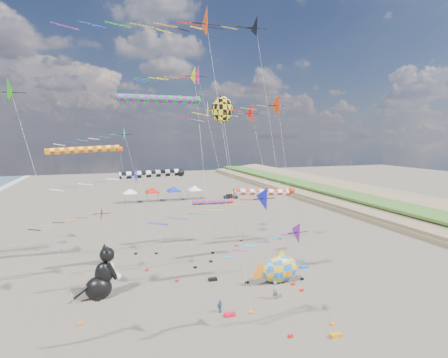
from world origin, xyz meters
name	(u,v)px	position (x,y,z in m)	size (l,w,h in m)	color
ground	(273,350)	(0.00, 0.00, 0.00)	(260.00, 260.00, 0.00)	brown
delta_kite_0	(282,236)	(1.32, 1.40, 7.79)	(9.42, 1.76, 9.02)	#6F1695
delta_kite_1	(209,23)	(-3.08, 5.16, 23.28)	(12.62, 2.50, 24.83)	#DD4207
delta_kite_2	(234,203)	(-2.62, 0.97, 10.51)	(10.54, 1.81, 11.81)	#141AB7
delta_kite_3	(256,25)	(4.43, 13.73, 26.33)	(13.74, 2.56, 27.90)	black
delta_kite_4	(267,108)	(2.94, 7.65, 17.47)	(11.78, 2.38, 18.95)	red
delta_kite_5	(112,137)	(-10.02, 23.08, 14.89)	(10.64, 1.73, 16.18)	#1FC6DF
delta_kite_7	(120,180)	(-9.54, 13.73, 10.84)	(11.56, 1.90, 12.17)	#1727D2
delta_kite_8	(254,115)	(5.93, 17.62, 17.54)	(11.59, 2.66, 19.09)	red
delta_kite_9	(189,77)	(-1.01, 20.99, 21.99)	(10.12, 2.43, 23.48)	#E7FA07
delta_kite_10	(197,76)	(0.42, 22.80, 22.55)	(15.79, 2.90, 24.25)	#F11782
delta_kite_11	(99,216)	(-11.64, 17.69, 6.68)	(10.26, 1.87, 7.97)	#E92F02
windsock_0	(163,100)	(-4.61, 18.07, 18.95)	(10.34, 0.93, 19.48)	#188638
windsock_1	(87,150)	(-12.82, 23.80, 13.39)	(9.91, 0.77, 13.84)	#D64212
windsock_2	(215,202)	(3.32, 24.78, 5.97)	(7.21, 0.74, 6.38)	red
windsock_3	(266,193)	(4.09, 9.99, 9.53)	(7.91, 0.66, 9.93)	red
windsock_4	(154,174)	(-5.86, 16.79, 10.98)	(8.20, 0.80, 11.43)	black
angelfish_kite	(220,111)	(0.35, 13.02, 17.52)	(3.74, 3.02, 18.99)	yellow
cat_inflatable	(101,272)	(-11.55, 12.51, 2.49)	(3.68, 1.84, 4.97)	black
fish_inflatable	(279,269)	(5.77, 10.17, 1.44)	(5.53, 2.12, 3.56)	blue
person_adult	(275,291)	(3.67, 6.88, 0.85)	(0.62, 0.41, 1.71)	gray
child_green	(277,278)	(5.47, 10.16, 0.52)	(0.50, 0.39, 1.04)	#1D8250
child_blue	(220,306)	(-1.94, 6.22, 0.57)	(0.67, 0.28, 1.14)	#295C95
kite_bag_0	(336,335)	(5.19, -0.07, 0.15)	(0.90, 0.44, 0.30)	orange
kite_bag_1	(213,279)	(-0.61, 12.79, 0.15)	(0.90, 0.44, 0.30)	black
kite_bag_2	(304,267)	(10.34, 12.80, 0.15)	(0.90, 0.44, 0.30)	blue
kite_bag_3	(230,315)	(-1.35, 5.35, 0.15)	(0.90, 0.44, 0.30)	red
tent_row	(163,188)	(1.50, 60.00, 3.15)	(19.20, 4.20, 3.80)	white
parked_car	(231,196)	(17.48, 58.00, 0.60)	(1.42, 3.53, 1.20)	#26262D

